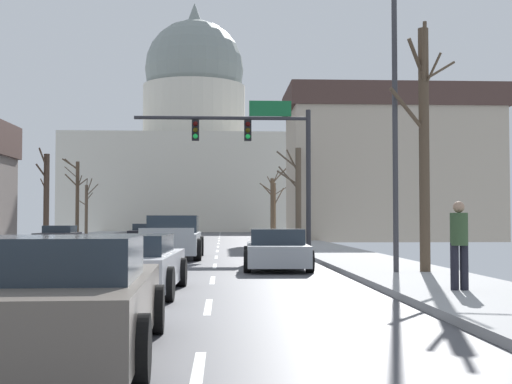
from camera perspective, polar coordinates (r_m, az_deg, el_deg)
ground at (r=15.86m, az=-16.52°, el=-7.47°), size 20.00×180.00×0.20m
signal_gantry at (r=31.45m, az=0.25°, el=3.96°), size 7.91×0.41×6.68m
street_lamp_right at (r=18.62m, az=10.29°, el=8.42°), size 2.40×0.24×8.07m
capitol_building at (r=92.49m, az=-5.07°, el=2.91°), size 30.50×23.46×30.17m
pickup_truck_near_00 at (r=27.19m, az=-6.85°, el=-3.82°), size 2.36×5.62×1.64m
sedan_near_01 at (r=21.02m, az=1.69°, el=-4.77°), size 2.08×4.53×1.20m
sedan_near_02 at (r=14.35m, az=-10.37°, el=-5.88°), size 2.19×4.73×1.19m
sedan_near_03 at (r=8.01m, az=-15.40°, el=-8.52°), size 2.18×4.60×1.31m
sedan_oncoming_00 at (r=39.68m, az=-15.79°, el=-3.51°), size 1.99×4.47×1.14m
sedan_oncoming_01 at (r=48.93m, az=-9.04°, el=-3.30°), size 2.01×4.50×1.18m
flank_building_02 at (r=49.72m, az=10.90°, el=2.21°), size 14.56×7.35×10.50m
bare_tree_00 at (r=62.02m, az=1.35°, el=-0.93°), size 2.41×1.70×5.88m
bare_tree_01 at (r=49.38m, az=-16.72°, el=-0.19°), size 1.02×2.74×6.10m
bare_tree_02 at (r=56.07m, az=1.49°, el=-1.25°), size 2.36×1.79×4.26m
bare_tree_04 at (r=43.83m, az=3.40°, el=0.08°), size 1.66×1.28×5.86m
bare_tree_05 at (r=66.24m, az=-13.63°, el=-1.21°), size 1.99×2.33×5.09m
bare_tree_06 at (r=18.76m, az=13.50°, el=4.05°), size 2.17×2.08×6.36m
bare_tree_07 at (r=58.76m, az=-14.38°, el=-0.27°), size 2.13×1.53×6.28m
pedestrian_00 at (r=14.01m, az=16.21°, el=-3.82°), size 0.35×0.34×1.70m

